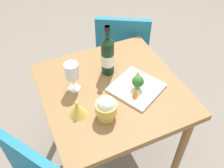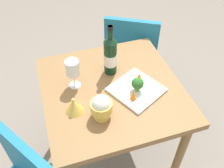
% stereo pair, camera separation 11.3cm
% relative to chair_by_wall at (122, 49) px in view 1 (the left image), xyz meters
% --- Properties ---
extents(ground_plane, '(8.00, 8.00, 0.00)m').
position_rel_chair_by_wall_xyz_m(ground_plane, '(0.56, -0.34, -0.53)').
color(ground_plane, gray).
extents(dining_table, '(0.78, 0.78, 0.75)m').
position_rel_chair_by_wall_xyz_m(dining_table, '(0.56, -0.34, 0.12)').
color(dining_table, olive).
rests_on(dining_table, ground_plane).
extents(chair_by_wall, '(0.54, 0.54, 0.85)m').
position_rel_chair_by_wall_xyz_m(chair_by_wall, '(0.00, 0.00, 0.00)').
color(chair_by_wall, teal).
rests_on(chair_by_wall, ground_plane).
extents(wine_bottle, '(0.08, 0.08, 0.32)m').
position_rel_chair_by_wall_xyz_m(wine_bottle, '(0.42, -0.31, 0.35)').
color(wine_bottle, black).
rests_on(wine_bottle, dining_table).
extents(wine_glass, '(0.08, 0.08, 0.18)m').
position_rel_chair_by_wall_xyz_m(wine_glass, '(0.47, -0.54, 0.35)').
color(wine_glass, white).
rests_on(wine_glass, dining_table).
extents(rice_bowl, '(0.11, 0.11, 0.14)m').
position_rel_chair_by_wall_xyz_m(rice_bowl, '(0.73, -0.45, 0.30)').
color(rice_bowl, gold).
rests_on(rice_bowl, dining_table).
extents(rice_bowl_lid, '(0.10, 0.10, 0.09)m').
position_rel_chair_by_wall_xyz_m(rice_bowl_lid, '(0.66, -0.58, 0.26)').
color(rice_bowl_lid, gold).
rests_on(rice_bowl_lid, dining_table).
extents(serving_plate, '(0.34, 0.34, 0.02)m').
position_rel_chair_by_wall_xyz_m(serving_plate, '(0.62, -0.22, 0.23)').
color(serving_plate, white).
rests_on(serving_plate, dining_table).
extents(broccoli_floret, '(0.07, 0.07, 0.09)m').
position_rel_chair_by_wall_xyz_m(broccoli_floret, '(0.63, -0.22, 0.29)').
color(broccoli_floret, '#729E4C').
rests_on(broccoli_floret, serving_plate).
extents(carrot_garnish_left, '(0.04, 0.04, 0.05)m').
position_rel_chair_by_wall_xyz_m(carrot_garnish_left, '(0.56, -0.18, 0.26)').
color(carrot_garnish_left, orange).
rests_on(carrot_garnish_left, serving_plate).
extents(carrot_garnish_right, '(0.03, 0.03, 0.06)m').
position_rel_chair_by_wall_xyz_m(carrot_garnish_right, '(0.69, -0.26, 0.27)').
color(carrot_garnish_right, orange).
rests_on(carrot_garnish_right, serving_plate).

